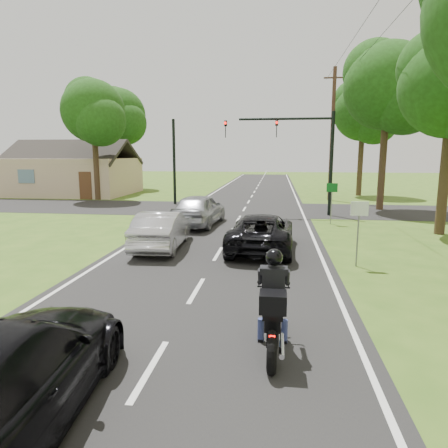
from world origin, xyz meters
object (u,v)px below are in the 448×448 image
Objects in this scene: motorcycle_rider at (273,312)px; traffic_signal at (299,145)px; sign_green at (332,193)px; dark_suv at (262,232)px; silver_sedan at (162,230)px; utility_pole_far at (332,134)px; sign_white at (359,218)px; silver_suv at (199,209)px.

traffic_signal is (1.28, 17.07, 3.37)m from motorcycle_rider.
sign_green is (1.56, -3.02, -2.54)m from traffic_signal.
dark_suv is 7.06m from sign_green.
utility_pole_far is (8.47, 17.40, 4.35)m from silver_sedan.
utility_pole_far is (2.86, 8.00, 0.95)m from traffic_signal.
traffic_signal is at bearing 97.05° from sign_white.
motorcycle_rider is at bearing -113.60° from sign_white.
motorcycle_rider is 17.45m from traffic_signal.
silver_sedan is at bearing 119.54° from motorcycle_rider.
sign_white is 1.00× the size of sign_green.
utility_pole_far is at bearing -119.30° from silver_sedan.
utility_pole_far is (8.00, 12.32, 4.26)m from silver_suv.
traffic_signal is at bearing -99.11° from dark_suv.
sign_green is (3.36, 6.15, 0.89)m from dark_suv.
dark_suv is 2.35× the size of sign_white.
dark_suv is 2.35× the size of sign_green.
motorcycle_rider is 25.78m from utility_pole_far.
utility_pole_far is at bearing 80.74° from motorcycle_rider.
sign_white is at bearing -91.43° from sign_green.
traffic_signal is at bearing -109.68° from utility_pole_far.
sign_white reaches higher than dark_suv.
dark_suv is 0.78× the size of traffic_signal.
silver_sedan reaches higher than dark_suv.
utility_pole_far reaches higher than motorcycle_rider.
sign_white is (3.16, -1.85, 0.89)m from dark_suv.
motorcycle_rider is 14.36m from sign_green.
traffic_signal reaches higher than motorcycle_rider.
traffic_signal is (5.61, 9.40, 3.40)m from silver_sedan.
sign_green is (6.70, 1.30, 0.77)m from silver_suv.
sign_green is at bearing 78.69° from motorcycle_rider.
sign_green is (7.17, 6.38, 0.86)m from silver_sedan.
traffic_signal reaches higher than silver_suv.
sign_green is at bearing -96.73° from utility_pole_far.
silver_sedan is at bearing 89.94° from silver_suv.
dark_suv is at bearing -101.07° from traffic_signal.
dark_suv is 5.89m from silver_suv.
motorcycle_rider is at bearing 95.65° from dark_suv.
motorcycle_rider is 1.07× the size of sign_green.
sign_white is at bearing 163.58° from silver_sedan.
silver_sedan is 0.69× the size of traffic_signal.
dark_suv is 1.05× the size of silver_suv.
utility_pole_far reaches higher than silver_suv.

